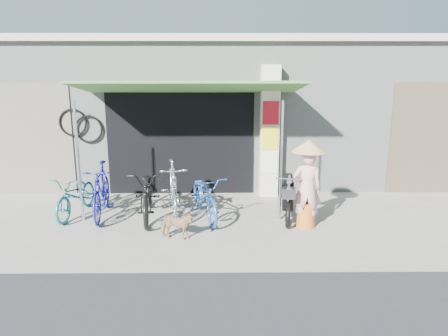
{
  "coord_description": "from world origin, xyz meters",
  "views": [
    {
      "loc": [
        -0.28,
        -7.44,
        3.09
      ],
      "look_at": [
        -0.2,
        1.0,
        1.0
      ],
      "focal_mm": 35.0,
      "sensor_mm": 36.0,
      "label": 1
    }
  ],
  "objects_px": {
    "bike_blue": "(101,190)",
    "bike_silver": "(173,189)",
    "bike_teal": "(76,195)",
    "street_dog": "(176,225)",
    "bike_navy": "(205,196)",
    "nun": "(307,184)",
    "moped": "(287,195)",
    "bike_black": "(148,193)"
  },
  "relations": [
    {
      "from": "bike_blue",
      "to": "moped",
      "type": "xyz_separation_m",
      "value": [
        3.75,
        -0.04,
        -0.1
      ]
    },
    {
      "from": "bike_teal",
      "to": "bike_silver",
      "type": "relative_size",
      "value": 0.88
    },
    {
      "from": "street_dog",
      "to": "nun",
      "type": "relative_size",
      "value": 0.37
    },
    {
      "from": "bike_teal",
      "to": "bike_blue",
      "type": "bearing_deg",
      "value": 0.47
    },
    {
      "from": "bike_navy",
      "to": "nun",
      "type": "distance_m",
      "value": 2.02
    },
    {
      "from": "moped",
      "to": "bike_teal",
      "type": "bearing_deg",
      "value": -174.64
    },
    {
      "from": "bike_black",
      "to": "moped",
      "type": "bearing_deg",
      "value": -5.24
    },
    {
      "from": "bike_silver",
      "to": "bike_navy",
      "type": "distance_m",
      "value": 0.68
    },
    {
      "from": "bike_navy",
      "to": "nun",
      "type": "height_order",
      "value": "nun"
    },
    {
      "from": "bike_blue",
      "to": "nun",
      "type": "bearing_deg",
      "value": -14.38
    },
    {
      "from": "bike_silver",
      "to": "nun",
      "type": "height_order",
      "value": "nun"
    },
    {
      "from": "bike_teal",
      "to": "bike_black",
      "type": "xyz_separation_m",
      "value": [
        1.49,
        -0.17,
        0.09
      ]
    },
    {
      "from": "bike_navy",
      "to": "nun",
      "type": "bearing_deg",
      "value": -30.91
    },
    {
      "from": "bike_black",
      "to": "bike_silver",
      "type": "height_order",
      "value": "bike_silver"
    },
    {
      "from": "moped",
      "to": "nun",
      "type": "xyz_separation_m",
      "value": [
        0.27,
        -0.58,
        0.4
      ]
    },
    {
      "from": "bike_teal",
      "to": "nun",
      "type": "relative_size",
      "value": 0.97
    },
    {
      "from": "bike_black",
      "to": "nun",
      "type": "xyz_separation_m",
      "value": [
        3.06,
        -0.52,
        0.32
      ]
    },
    {
      "from": "bike_teal",
      "to": "street_dog",
      "type": "distance_m",
      "value": 2.52
    },
    {
      "from": "bike_teal",
      "to": "street_dog",
      "type": "xyz_separation_m",
      "value": [
        2.16,
        -1.29,
        -0.16
      ]
    },
    {
      "from": "bike_black",
      "to": "bike_teal",
      "type": "bearing_deg",
      "value": 167.24
    },
    {
      "from": "bike_blue",
      "to": "bike_navy",
      "type": "distance_m",
      "value": 2.1
    },
    {
      "from": "street_dog",
      "to": "moped",
      "type": "height_order",
      "value": "moped"
    },
    {
      "from": "bike_blue",
      "to": "street_dog",
      "type": "bearing_deg",
      "value": -42.52
    },
    {
      "from": "bike_navy",
      "to": "street_dog",
      "type": "bearing_deg",
      "value": -129.61
    },
    {
      "from": "bike_blue",
      "to": "bike_silver",
      "type": "xyz_separation_m",
      "value": [
        1.44,
        0.06,
        0.01
      ]
    },
    {
      "from": "bike_teal",
      "to": "bike_navy",
      "type": "xyz_separation_m",
      "value": [
        2.63,
        -0.19,
        0.03
      ]
    },
    {
      "from": "bike_black",
      "to": "nun",
      "type": "height_order",
      "value": "nun"
    },
    {
      "from": "street_dog",
      "to": "nun",
      "type": "distance_m",
      "value": 2.54
    },
    {
      "from": "bike_navy",
      "to": "moped",
      "type": "bearing_deg",
      "value": -13.7
    },
    {
      "from": "bike_teal",
      "to": "bike_navy",
      "type": "bearing_deg",
      "value": 4.01
    },
    {
      "from": "moped",
      "to": "bike_black",
      "type": "bearing_deg",
      "value": -172.01
    },
    {
      "from": "bike_silver",
      "to": "bike_navy",
      "type": "height_order",
      "value": "bike_silver"
    },
    {
      "from": "nun",
      "to": "bike_teal",
      "type": "bearing_deg",
      "value": -2.91
    },
    {
      "from": "bike_silver",
      "to": "nun",
      "type": "distance_m",
      "value": 2.68
    },
    {
      "from": "bike_silver",
      "to": "bike_teal",
      "type": "bearing_deg",
      "value": 171.25
    },
    {
      "from": "moped",
      "to": "nun",
      "type": "relative_size",
      "value": 1.02
    },
    {
      "from": "bike_blue",
      "to": "bike_navy",
      "type": "relative_size",
      "value": 1.02
    },
    {
      "from": "bike_blue",
      "to": "bike_silver",
      "type": "relative_size",
      "value": 0.97
    },
    {
      "from": "bike_black",
      "to": "bike_blue",
      "type": "bearing_deg",
      "value": 167.96
    },
    {
      "from": "bike_blue",
      "to": "street_dog",
      "type": "height_order",
      "value": "bike_blue"
    },
    {
      "from": "bike_blue",
      "to": "street_dog",
      "type": "distance_m",
      "value": 2.05
    },
    {
      "from": "street_dog",
      "to": "bike_navy",
      "type": "bearing_deg",
      "value": -11.93
    }
  ]
}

